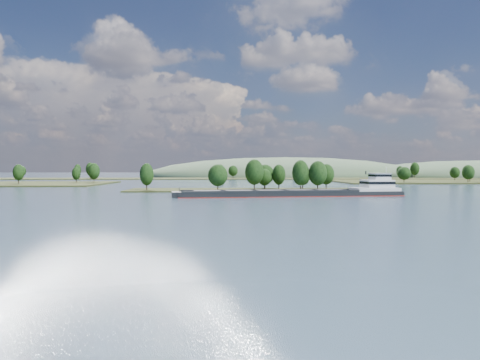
{
  "coord_description": "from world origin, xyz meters",
  "views": [
    {
      "loc": [
        -6.86,
        -25.91,
        10.09
      ],
      "look_at": [
        -2.35,
        130.0,
        6.0
      ],
      "focal_mm": 35.0,
      "sensor_mm": 36.0,
      "label": 1
    }
  ],
  "objects": [
    {
      "name": "hill_east",
      "position": [
        260.0,
        470.0,
        0.0
      ],
      "size": [
        260.0,
        140.0,
        36.0
      ],
      "primitive_type": "ellipsoid",
      "color": "#41583D",
      "rests_on": "ground"
    },
    {
      "name": "back_shoreline",
      "position": [
        7.01,
        399.77,
        0.69
      ],
      "size": [
        900.0,
        60.0,
        16.03
      ],
      "color": "#272E14",
      "rests_on": "ground"
    },
    {
      "name": "tree_island",
      "position": [
        7.23,
        178.81,
        4.27
      ],
      "size": [
        100.0,
        30.13,
        14.37
      ],
      "color": "#272E14",
      "rests_on": "ground"
    },
    {
      "name": "cargo_barge",
      "position": [
        21.41,
        139.86,
        1.41
      ],
      "size": [
        83.21,
        21.24,
        11.18
      ],
      "color": "black",
      "rests_on": "ground"
    },
    {
      "name": "hill_west",
      "position": [
        60.0,
        500.0,
        0.0
      ],
      "size": [
        320.0,
        160.0,
        44.0
      ],
      "primitive_type": "ellipsoid",
      "color": "#41583D",
      "rests_on": "ground"
    },
    {
      "name": "ground",
      "position": [
        0.0,
        120.0,
        0.0
      ],
      "size": [
        1800.0,
        1800.0,
        0.0
      ],
      "primitive_type": "plane",
      "color": "#364D5E",
      "rests_on": "ground"
    }
  ]
}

